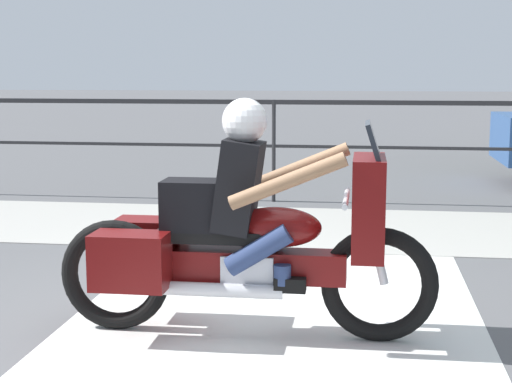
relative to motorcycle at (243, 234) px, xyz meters
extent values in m
plane|color=#565659|center=(-0.42, 0.20, -0.68)|extent=(120.00, 120.00, 0.00)
cube|color=#A8A59E|center=(-0.42, 3.60, -0.67)|extent=(44.00, 2.40, 0.01)
cube|color=silver|center=(0.18, 0.00, -0.67)|extent=(2.86, 6.00, 0.01)
cube|color=#232326|center=(-0.42, 5.28, 0.64)|extent=(36.00, 0.04, 0.06)
cube|color=#232326|center=(-0.42, 5.28, 0.06)|extent=(36.00, 0.03, 0.04)
cylinder|color=#232326|center=(-0.42, 5.28, -0.01)|extent=(0.05, 0.05, 1.34)
torus|color=black|center=(0.88, 0.00, -0.30)|extent=(0.75, 0.11, 0.75)
torus|color=black|center=(-0.87, 0.00, -0.30)|extent=(0.75, 0.11, 0.75)
cube|color=#5B0C0C|center=(0.00, 0.00, -0.20)|extent=(1.33, 0.22, 0.20)
cube|color=silver|center=(0.04, 0.00, -0.25)|extent=(0.34, 0.26, 0.26)
ellipsoid|color=#5B0C0C|center=(0.21, 0.00, 0.05)|extent=(0.59, 0.30, 0.26)
cube|color=black|center=(-0.17, 0.00, -0.01)|extent=(0.77, 0.28, 0.08)
cube|color=#5B0C0C|center=(0.80, 0.00, 0.20)|extent=(0.20, 0.60, 0.63)
cube|color=#1E232B|center=(0.82, 0.00, 0.62)|extent=(0.10, 0.51, 0.24)
cylinder|color=silver|center=(0.66, 0.00, 0.25)|extent=(0.04, 0.70, 0.04)
cylinder|color=silver|center=(-0.20, -0.16, -0.33)|extent=(0.96, 0.09, 0.09)
cube|color=#5B0C0C|center=(-0.69, -0.24, -0.14)|extent=(0.48, 0.28, 0.36)
cube|color=#5B0C0C|center=(-0.69, 0.24, -0.14)|extent=(0.48, 0.28, 0.36)
cylinder|color=silver|center=(0.85, 0.00, -0.05)|extent=(0.18, 0.06, 0.50)
cube|color=black|center=(-0.03, 0.00, 0.32)|extent=(0.32, 0.36, 0.61)
sphere|color=#8C6647|center=(0.01, 0.00, 0.71)|extent=(0.23, 0.23, 0.23)
sphere|color=silver|center=(0.01, 0.00, 0.73)|extent=(0.29, 0.29, 0.29)
cylinder|color=navy|center=(0.12, -0.15, -0.07)|extent=(0.44, 0.13, 0.34)
cylinder|color=navy|center=(0.27, -0.15, -0.22)|extent=(0.11, 0.11, 0.13)
cube|color=black|center=(0.32, -0.15, -0.28)|extent=(0.20, 0.10, 0.09)
cylinder|color=navy|center=(0.12, 0.15, -0.07)|extent=(0.44, 0.13, 0.34)
cylinder|color=navy|center=(0.27, 0.15, -0.22)|extent=(0.11, 0.11, 0.13)
cube|color=black|center=(0.32, 0.15, -0.28)|extent=(0.20, 0.10, 0.09)
cylinder|color=#8C6647|center=(0.31, -0.30, 0.39)|extent=(0.72, 0.09, 0.37)
cylinder|color=#8C6647|center=(0.31, 0.30, 0.39)|extent=(0.72, 0.09, 0.37)
cube|color=black|center=(-0.33, 0.00, 0.19)|extent=(0.39, 0.28, 0.32)
camera|label=1|loc=(0.77, -4.90, 1.05)|focal=55.00mm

